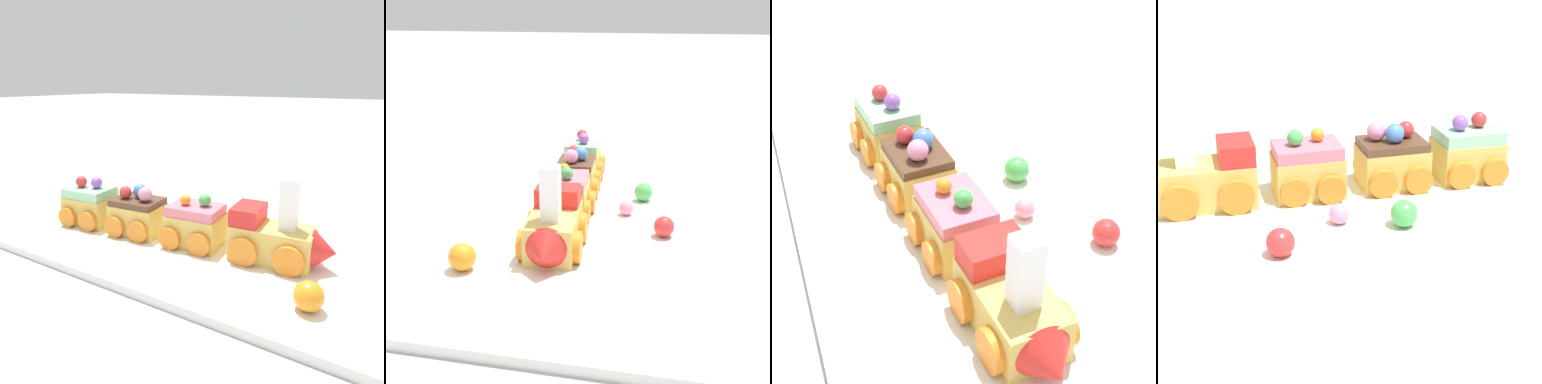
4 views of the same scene
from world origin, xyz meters
TOP-DOWN VIEW (x-y plane):
  - ground_plane at (0.00, 0.00)m, footprint 10.00×10.00m
  - display_board at (0.00, 0.00)m, footprint 0.68×0.35m
  - cake_train_locomotive at (0.14, -0.02)m, footprint 0.13×0.08m
  - cake_car_strawberry at (0.02, -0.03)m, footprint 0.08×0.08m
  - cake_car_chocolate at (-0.08, -0.04)m, footprint 0.08×0.08m
  - cake_car_mint at (-0.17, -0.05)m, footprint 0.08×0.08m
  - gumball_red at (0.06, 0.11)m, footprint 0.03×0.03m
  - gumball_pink at (-0.00, 0.05)m, footprint 0.02×0.02m
  - gumball_green at (-0.06, 0.07)m, footprint 0.03×0.03m
  - gumball_orange at (0.20, -0.11)m, footprint 0.03×0.03m

SIDE VIEW (x-z plane):
  - ground_plane at x=0.00m, z-range 0.00..0.00m
  - display_board at x=0.00m, z-range 0.00..0.01m
  - gumball_pink at x=0.00m, z-range 0.01..0.03m
  - gumball_red at x=0.06m, z-range 0.01..0.04m
  - gumball_green at x=-0.06m, z-range 0.01..0.04m
  - gumball_orange at x=0.20m, z-range 0.01..0.04m
  - cake_car_strawberry at x=0.02m, z-range 0.00..0.08m
  - cake_car_chocolate at x=-0.08m, z-range 0.00..0.08m
  - cake_car_mint at x=-0.17m, z-range 0.00..0.08m
  - cake_train_locomotive at x=0.14m, z-range -0.01..0.10m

